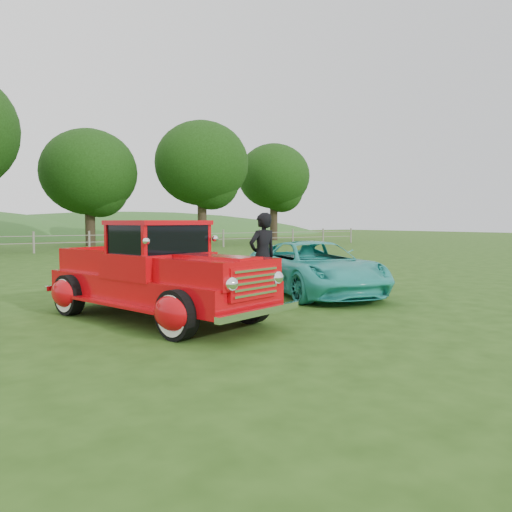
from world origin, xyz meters
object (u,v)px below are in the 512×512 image
tree_mid_east (202,164)px  man (263,256)px  tree_near_east (89,172)px  tree_far_east (274,177)px  red_pickup (157,275)px  teal_sedan (314,268)px

tree_mid_east → man: tree_mid_east is taller
tree_near_east → man: size_ratio=4.25×
tree_far_east → man: (-20.68, -28.26, -4.88)m
red_pickup → man: man is taller
tree_far_east → red_pickup: size_ratio=1.68×
tree_mid_east → tree_far_east: bearing=18.4°
tree_mid_east → red_pickup: tree_mid_east is taller
teal_sedan → man: 1.54m
tree_near_east → tree_far_east: tree_far_east is taller
tree_near_east → tree_mid_east: tree_mid_east is taller
tree_far_east → red_pickup: 37.78m
tree_near_east → man: (-3.68, -27.26, -4.27)m
tree_mid_east → man: 28.31m
tree_mid_east → teal_sedan: (-10.18, -25.28, -5.54)m
tree_far_east → red_pickup: tree_far_east is taller
tree_near_east → tree_far_east: size_ratio=0.94×
tree_mid_east → tree_far_east: (9.00, 3.00, -0.31)m
teal_sedan → man: bearing=-166.4°
tree_far_east → tree_mid_east: bearing=-161.6°
tree_far_east → teal_sedan: tree_far_east is taller
man → red_pickup: bearing=13.8°
red_pickup → man: size_ratio=2.69×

